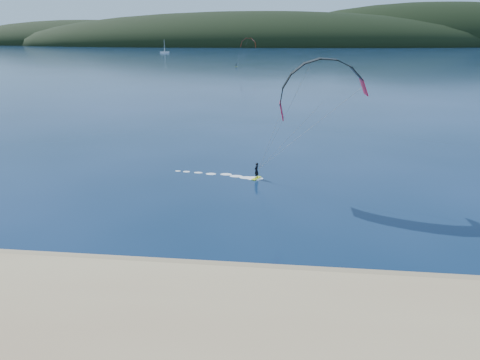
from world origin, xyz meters
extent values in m
plane|color=#061B33|center=(0.00, 0.00, 0.00)|extent=(1800.00, 1800.00, 0.00)
cube|color=#917D54|center=(0.00, 4.50, 0.05)|extent=(220.00, 2.50, 0.10)
ellipsoid|color=black|center=(-50.00, 720.00, 0.00)|extent=(840.00, 280.00, 110.00)
ellipsoid|color=black|center=(260.00, 760.00, 0.00)|extent=(600.00, 240.00, 140.00)
ellipsoid|color=black|center=(-380.00, 780.00, 0.00)|extent=(520.00, 220.00, 90.00)
cube|color=#C5E11A|center=(1.92, 24.92, 0.05)|extent=(1.12, 1.55, 0.09)
imported|color=black|center=(1.92, 24.92, 1.01)|extent=(0.70, 0.80, 1.84)
cylinder|color=gray|center=(5.42, 22.62, 5.50)|extent=(0.02, 0.02, 11.20)
cube|color=#C5E11A|center=(-21.77, 209.93, 0.05)|extent=(1.34, 1.29, 0.08)
imported|color=black|center=(-21.77, 209.93, 0.95)|extent=(1.07, 1.06, 1.74)
cylinder|color=gray|center=(-18.22, 207.66, 6.11)|extent=(0.02, 0.02, 12.31)
cube|color=white|center=(-113.55, 392.63, 0.55)|extent=(9.29, 5.09, 1.55)
cylinder|color=white|center=(-113.55, 392.63, 6.64)|extent=(0.22, 0.22, 12.17)
cube|color=white|center=(-113.50, 394.17, 6.64)|extent=(0.82, 2.79, 8.85)
cube|color=white|center=(-113.50, 390.86, 4.42)|extent=(0.64, 2.15, 5.53)
camera|label=1|loc=(4.86, -20.76, 15.79)|focal=30.95mm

